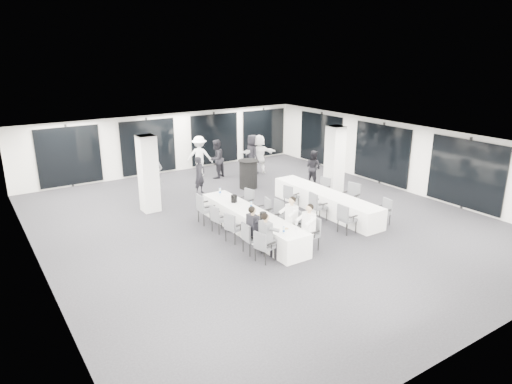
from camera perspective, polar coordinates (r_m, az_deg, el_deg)
room at (r=16.72m, az=1.17°, el=2.51°), size 14.04×16.04×2.84m
column_left at (r=16.89m, az=-13.31°, el=2.22°), size 0.60×0.60×2.80m
column_right at (r=18.67m, az=9.79°, el=3.89°), size 0.60×0.60×2.80m
banquet_table_main at (r=14.66m, az=-0.60°, el=-3.87°), size 0.90×5.00×0.75m
banquet_table_side at (r=16.81m, az=8.64°, el=-1.22°), size 0.90×5.00×0.75m
cocktail_table at (r=19.41m, az=-0.96°, el=2.27°), size 0.87×0.87×1.21m
chair_main_left_near at (r=12.73m, az=0.89°, el=-6.60°), size 0.56×0.58×0.91m
chair_main_left_second at (r=13.24m, az=-0.78°, el=-5.55°), size 0.49×0.54×0.93m
chair_main_left_mid at (r=14.00m, az=-2.92°, el=-4.24°), size 0.58×0.60×0.94m
chair_main_left_fourth at (r=14.77m, az=-4.77°, el=-3.16°), size 0.51×0.55×0.91m
chair_main_left_far at (r=15.52m, az=-6.50°, el=-1.89°), size 0.54×0.60×1.04m
chair_main_right_near at (r=13.59m, az=6.91°, el=-4.92°), size 0.50×0.56×0.99m
chair_main_right_second at (r=14.16m, az=4.81°, el=-3.95°), size 0.58×0.61×0.97m
chair_main_right_mid at (r=14.90m, az=2.45°, el=-2.71°), size 0.51×0.57×1.00m
chair_main_right_fourth at (r=15.40m, az=1.04°, el=-2.23°), size 0.54×0.57×0.90m
chair_main_right_far at (r=16.27m, az=-1.15°, el=-1.07°), size 0.57×0.59×0.93m
chair_side_left_near at (r=14.91m, az=11.14°, el=-3.10°), size 0.50×0.56×0.97m
chair_side_left_mid at (r=15.88m, az=7.58°, el=-1.57°), size 0.56×0.60×1.00m
chair_side_left_far at (r=17.00m, az=4.29°, el=-0.39°), size 0.53×0.56×0.88m
chair_side_right_near at (r=16.01m, az=15.73°, el=-2.17°), size 0.50×0.54×0.89m
chair_side_right_mid at (r=16.97m, az=11.86°, el=-0.44°), size 0.63×0.66×1.04m
chair_side_right_far at (r=18.03m, az=8.43°, el=0.55°), size 0.56×0.58×0.90m
seated_guest_a at (r=12.71m, az=1.44°, el=-5.20°), size 0.50×0.38×1.44m
seated_guest_b at (r=13.21m, az=-0.18°, el=-4.28°), size 0.50×0.38×1.44m
seated_guest_c at (r=13.40m, az=6.40°, el=-4.09°), size 0.50×0.38×1.44m
seated_guest_d at (r=13.99m, az=4.25°, el=-3.07°), size 0.50×0.38×1.44m
standing_guest_a at (r=18.69m, az=-7.07°, el=2.37°), size 0.80×0.74×1.75m
standing_guest_b at (r=20.93m, az=-4.99°, el=4.46°), size 1.14×1.00×2.02m
standing_guest_c at (r=21.39m, az=-7.08°, el=4.81°), size 1.53×1.30×2.11m
standing_guest_d at (r=21.94m, az=-0.24°, el=4.94°), size 1.17×0.74×1.88m
standing_guest_e at (r=21.65m, az=-0.49°, el=5.07°), size 0.73×1.08×2.10m
standing_guest_f at (r=21.67m, az=0.38°, el=5.09°), size 2.06×1.31×2.10m
standing_guest_g at (r=18.54m, az=-12.62°, el=2.45°), size 0.95×0.90×2.06m
standing_guest_h at (r=20.02m, az=7.17°, el=3.34°), size 0.66×0.91×1.72m
ice_bucket_near at (r=13.83m, az=0.88°, el=-3.02°), size 0.21×0.21×0.24m
ice_bucket_far at (r=15.41m, az=-2.77°, el=-0.84°), size 0.22×0.22×0.25m
water_bottle_a at (r=12.85m, az=3.48°, el=-4.77°), size 0.07×0.07×0.20m
water_bottle_b at (r=14.79m, az=-0.61°, el=-1.64°), size 0.07×0.07×0.23m
water_bottle_c at (r=16.23m, az=-4.52°, el=0.08°), size 0.08×0.08×0.24m
plate_a at (r=13.12m, az=2.74°, el=-4.72°), size 0.19×0.19×0.03m
plate_b at (r=13.20m, az=3.81°, el=-4.59°), size 0.21×0.21×0.03m
plate_c at (r=14.20m, az=0.48°, el=-2.92°), size 0.20×0.20×0.03m
wine_glass at (r=13.16m, az=5.06°, el=-4.03°), size 0.08×0.08×0.20m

